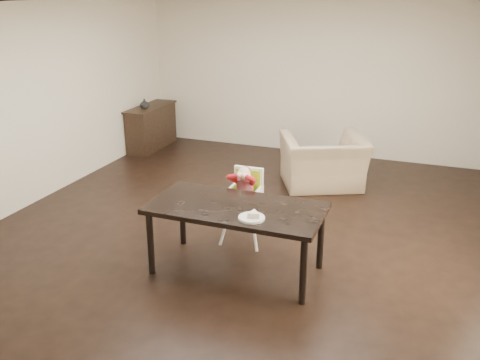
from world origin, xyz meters
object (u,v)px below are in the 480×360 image
object	(u,v)px
dining_table	(236,213)
high_chair	(245,188)
sideboard	(151,127)
armchair	(324,153)

from	to	relation	value
dining_table	high_chair	bearing A→B (deg)	103.02
dining_table	sideboard	size ratio (longest dim) A/B	1.43
armchair	dining_table	bearing A→B (deg)	58.40
armchair	sideboard	bearing A→B (deg)	-40.03
high_chair	sideboard	bearing A→B (deg)	134.14
dining_table	armchair	world-z (taller)	armchair
dining_table	high_chair	size ratio (longest dim) A/B	1.93
armchair	sideboard	size ratio (longest dim) A/B	0.95
high_chair	sideboard	world-z (taller)	high_chair
armchair	sideboard	xyz separation A→B (m)	(-3.43, 0.88, -0.12)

